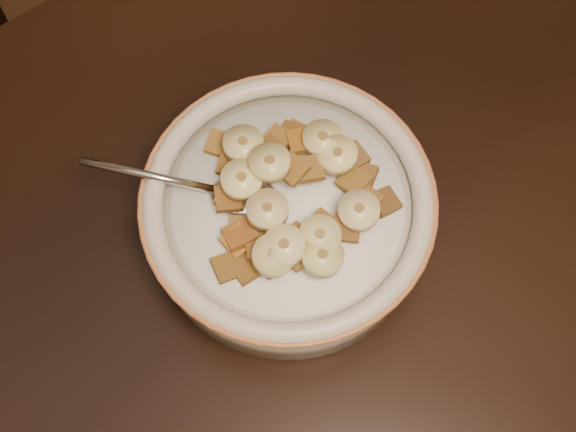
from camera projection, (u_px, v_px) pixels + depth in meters
cereal_bowl at (288, 218)px, 0.64m from camera, size 0.22×0.22×0.05m
milk at (288, 205)px, 0.61m from camera, size 0.18×0.18×0.00m
spoon at (243, 196)px, 0.61m from camera, size 0.06×0.06×0.01m
cereal_square_0 at (275, 262)px, 0.58m from camera, size 0.02×0.02×0.01m
cereal_square_1 at (296, 239)px, 0.58m from camera, size 0.02×0.02×0.01m
cereal_square_2 at (366, 199)px, 0.60m from camera, size 0.03×0.03×0.01m
cereal_square_3 at (311, 169)px, 0.60m from camera, size 0.03×0.03×0.01m
cereal_square_4 at (247, 268)px, 0.58m from camera, size 0.02×0.02×0.01m
cereal_square_5 at (353, 157)px, 0.62m from camera, size 0.02×0.02×0.01m
cereal_square_6 at (293, 169)px, 0.60m from camera, size 0.02×0.02×0.01m
cereal_square_7 at (270, 151)px, 0.61m from camera, size 0.02×0.02×0.01m
cereal_square_8 at (385, 202)px, 0.61m from camera, size 0.02×0.02×0.01m
cereal_square_9 at (238, 235)px, 0.59m from camera, size 0.02×0.02×0.01m
cereal_square_10 at (277, 140)px, 0.62m from camera, size 0.02×0.02×0.01m
cereal_square_11 at (291, 135)px, 0.62m from camera, size 0.03×0.03×0.01m
cereal_square_12 at (241, 162)px, 0.61m from camera, size 0.03×0.03×0.01m
cereal_square_13 at (354, 182)px, 0.61m from camera, size 0.02×0.02×0.01m
cereal_square_14 at (322, 225)px, 0.59m from camera, size 0.03×0.03×0.01m
cereal_square_15 at (302, 254)px, 0.58m from camera, size 0.02×0.02×0.01m
cereal_square_16 at (362, 176)px, 0.61m from camera, size 0.03×0.03×0.01m
cereal_square_17 at (230, 195)px, 0.60m from camera, size 0.03×0.03×0.01m
cereal_square_18 at (261, 246)px, 0.58m from camera, size 0.03×0.03×0.01m
cereal_square_19 at (238, 241)px, 0.59m from camera, size 0.02×0.02×0.01m
cereal_square_20 at (297, 135)px, 0.63m from camera, size 0.03×0.03×0.01m
cereal_square_21 at (228, 267)px, 0.58m from camera, size 0.02×0.02×0.01m
cereal_square_22 at (231, 164)px, 0.61m from camera, size 0.03×0.03×0.01m
cereal_square_23 at (347, 228)px, 0.59m from camera, size 0.03×0.03×0.01m
cereal_square_24 at (244, 228)px, 0.59m from camera, size 0.03×0.03×0.01m
cereal_square_25 at (228, 198)px, 0.60m from camera, size 0.03×0.03×0.01m
cereal_square_26 at (301, 141)px, 0.62m from camera, size 0.03×0.03×0.01m
cereal_square_27 at (220, 144)px, 0.63m from camera, size 0.03×0.03×0.01m
banana_slice_0 at (267, 210)px, 0.58m from camera, size 0.04×0.04×0.01m
banana_slice_1 at (322, 256)px, 0.57m from camera, size 0.04×0.04×0.01m
banana_slice_2 at (270, 163)px, 0.59m from camera, size 0.04×0.04×0.02m
banana_slice_3 at (323, 139)px, 0.61m from camera, size 0.03×0.03×0.01m
banana_slice_4 at (359, 211)px, 0.58m from camera, size 0.04×0.04×0.01m
banana_slice_5 at (284, 246)px, 0.57m from camera, size 0.04×0.04×0.01m
banana_slice_6 at (337, 155)px, 0.60m from camera, size 0.04×0.04×0.01m
banana_slice_7 at (243, 144)px, 0.61m from camera, size 0.04×0.04×0.01m
banana_slice_8 at (273, 255)px, 0.57m from camera, size 0.04×0.04×0.02m
banana_slice_9 at (320, 236)px, 0.58m from camera, size 0.04×0.04×0.01m
banana_slice_10 at (242, 180)px, 0.59m from camera, size 0.04×0.04×0.01m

